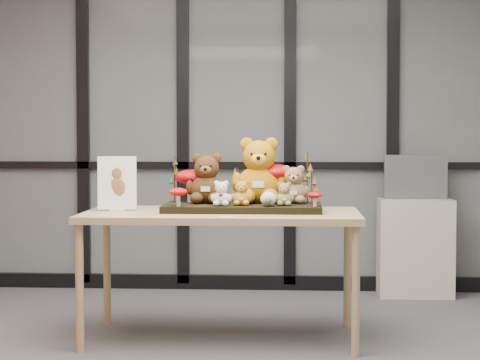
# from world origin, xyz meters

# --- Properties ---
(room_shell) EXTENTS (5.00, 5.00, 5.00)m
(room_shell) POSITION_xyz_m (0.00, 0.00, 1.68)
(room_shell) COLOR #AEABA4
(room_shell) RESTS_ON floor
(glass_partition) EXTENTS (4.90, 0.06, 2.78)m
(glass_partition) POSITION_xyz_m (-0.00, 2.47, 1.42)
(glass_partition) COLOR #2D383F
(glass_partition) RESTS_ON floor
(display_table) EXTENTS (1.75, 0.87, 0.82)m
(display_table) POSITION_xyz_m (0.02, 0.68, 0.75)
(display_table) COLOR tan
(display_table) RESTS_ON floor
(diorama_tray) EXTENTS (1.00, 0.50, 0.04)m
(diorama_tray) POSITION_xyz_m (0.15, 0.74, 0.84)
(diorama_tray) COLOR black
(diorama_tray) RESTS_ON display_table
(bear_pooh_yellow) EXTENTS (0.36, 0.32, 0.47)m
(bear_pooh_yellow) POSITION_xyz_m (0.25, 0.86, 1.10)
(bear_pooh_yellow) COLOR #B7790C
(bear_pooh_yellow) RESTS_ON diorama_tray
(bear_brown_medium) EXTENTS (0.27, 0.25, 0.36)m
(bear_brown_medium) POSITION_xyz_m (-0.09, 0.81, 1.04)
(bear_brown_medium) COLOR #452710
(bear_brown_medium) RESTS_ON diorama_tray
(bear_tan_back) EXTENTS (0.21, 0.19, 0.27)m
(bear_tan_back) POSITION_xyz_m (0.48, 0.82, 1.00)
(bear_tan_back) COLOR olive
(bear_tan_back) RESTS_ON diorama_tray
(bear_small_yellow) EXTENTS (0.14, 0.12, 0.18)m
(bear_small_yellow) POSITION_xyz_m (0.15, 0.64, 0.95)
(bear_small_yellow) COLOR #BE821C
(bear_small_yellow) RESTS_ON diorama_tray
(bear_white_bow) EXTENTS (0.13, 0.12, 0.17)m
(bear_white_bow) POSITION_xyz_m (0.03, 0.60, 0.95)
(bear_white_bow) COLOR white
(bear_white_bow) RESTS_ON diorama_tray
(bear_beige_small) EXTENTS (0.13, 0.11, 0.16)m
(bear_beige_small) POSITION_xyz_m (0.42, 0.64, 0.94)
(bear_beige_small) COLOR olive
(bear_beige_small) RESTS_ON diorama_tray
(plush_cream_hedgehog) EXTENTS (0.08, 0.07, 0.10)m
(plush_cream_hedgehog) POSITION_xyz_m (0.32, 0.58, 0.91)
(plush_cream_hedgehog) COLOR beige
(plush_cream_hedgehog) RESTS_ON diorama_tray
(mushroom_back_left) EXTENTS (0.21, 0.21, 0.24)m
(mushroom_back_left) POSITION_xyz_m (-0.20, 0.89, 0.98)
(mushroom_back_left) COLOR #A40509
(mushroom_back_left) RESTS_ON diorama_tray
(mushroom_back_right) EXTENTS (0.25, 0.25, 0.28)m
(mushroom_back_right) POSITION_xyz_m (0.35, 0.91, 1.00)
(mushroom_back_right) COLOR #A40509
(mushroom_back_right) RESTS_ON diorama_tray
(mushroom_front_left) EXTENTS (0.11, 0.11, 0.13)m
(mushroom_front_left) POSITION_xyz_m (-0.24, 0.56, 0.93)
(mushroom_front_left) COLOR #A40509
(mushroom_front_left) RESTS_ON diorama_tray
(mushroom_front_right) EXTENTS (0.09, 0.09, 0.10)m
(mushroom_front_right) POSITION_xyz_m (0.61, 0.58, 0.91)
(mushroom_front_right) COLOR #A40509
(mushroom_front_right) RESTS_ON diorama_tray
(sprig_green_far_left) EXTENTS (0.05, 0.05, 0.30)m
(sprig_green_far_left) POSITION_xyz_m (-0.31, 0.87, 1.01)
(sprig_green_far_left) COLOR black
(sprig_green_far_left) RESTS_ON diorama_tray
(sprig_green_mid_left) EXTENTS (0.05, 0.05, 0.22)m
(sprig_green_mid_left) POSITION_xyz_m (-0.10, 0.93, 0.97)
(sprig_green_mid_left) COLOR black
(sprig_green_mid_left) RESTS_ON diorama_tray
(sprig_dry_far_right) EXTENTS (0.05, 0.05, 0.34)m
(sprig_dry_far_right) POSITION_xyz_m (0.57, 0.85, 1.03)
(sprig_dry_far_right) COLOR brown
(sprig_dry_far_right) RESTS_ON diorama_tray
(sprig_dry_mid_right) EXTENTS (0.05, 0.05, 0.22)m
(sprig_dry_mid_right) POSITION_xyz_m (0.59, 0.72, 0.97)
(sprig_dry_mid_right) COLOR brown
(sprig_dry_mid_right) RESTS_ON diorama_tray
(sprig_green_centre) EXTENTS (0.05, 0.05, 0.23)m
(sprig_green_centre) POSITION_xyz_m (0.11, 0.94, 0.98)
(sprig_green_centre) COLOR black
(sprig_green_centre) RESTS_ON diorama_tray
(sign_holder) EXTENTS (0.25, 0.08, 0.35)m
(sign_holder) POSITION_xyz_m (-0.65, 0.70, 0.98)
(sign_holder) COLOR silver
(sign_holder) RESTS_ON display_table
(label_card) EXTENTS (0.10, 0.03, 0.00)m
(label_card) POSITION_xyz_m (0.08, 0.33, 0.82)
(label_card) COLOR white
(label_card) RESTS_ON display_table
(cabinet) EXTENTS (0.59, 0.34, 0.79)m
(cabinet) POSITION_xyz_m (1.46, 2.26, 0.39)
(cabinet) COLOR #B5ACA2
(cabinet) RESTS_ON floor
(monitor) EXTENTS (0.50, 0.05, 0.36)m
(monitor) POSITION_xyz_m (1.46, 2.28, 0.97)
(monitor) COLOR #505459
(monitor) RESTS_ON cabinet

